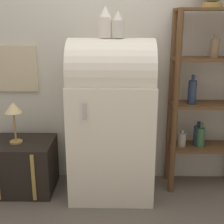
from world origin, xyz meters
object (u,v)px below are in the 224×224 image
at_px(vase_center, 118,25).
at_px(refrigerator, 111,118).
at_px(suitcase_trunk, 23,166).
at_px(vase_left, 105,23).
at_px(desk_lamp, 13,111).

bearing_deg(vase_center, refrigerator, 167.64).
distance_m(refrigerator, suitcase_trunk, 0.93).
xyz_separation_m(refrigerator, vase_left, (-0.05, 0.00, 0.78)).
xyz_separation_m(vase_left, vase_center, (0.10, -0.01, -0.02)).
bearing_deg(vase_center, desk_lamp, 179.22).
bearing_deg(desk_lamp, vase_left, -0.04).
xyz_separation_m(suitcase_trunk, desk_lamp, (-0.03, -0.02, 0.52)).
xyz_separation_m(suitcase_trunk, vase_left, (0.76, -0.02, 1.25)).
bearing_deg(suitcase_trunk, desk_lamp, -149.45).
height_order(suitcase_trunk, vase_center, vase_center).
height_order(vase_left, vase_center, vase_left).
height_order(refrigerator, desk_lamp, refrigerator).
bearing_deg(suitcase_trunk, vase_left, -1.59).
distance_m(refrigerator, vase_center, 0.76).
relative_size(refrigerator, desk_lamp, 3.73).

